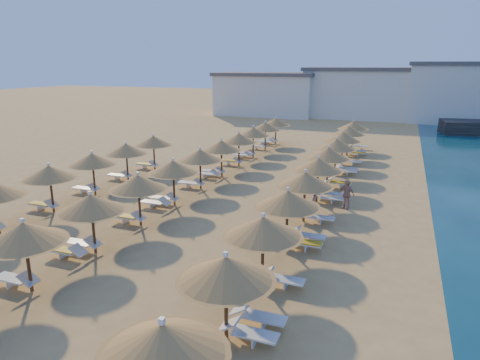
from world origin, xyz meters
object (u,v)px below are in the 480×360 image
at_px(parasol_row_east, 312,172).
at_px(parasol_row_west, 187,161).
at_px(beachgoer_a, 314,203).
at_px(beachgoer_c, 346,194).

distance_m(parasol_row_east, parasol_row_west, 7.55).
distance_m(parasol_row_east, beachgoer_a, 1.72).
distance_m(parasol_row_west, beachgoer_a, 8.08).
relative_size(beachgoer_c, beachgoer_a, 1.06).
bearing_deg(beachgoer_c, beachgoer_a, -102.17).
bearing_deg(beachgoer_c, parasol_row_east, -125.49).
height_order(parasol_row_east, beachgoer_c, parasol_row_east).
relative_size(parasol_row_east, parasol_row_west, 1.00).
bearing_deg(parasol_row_west, beachgoer_c, 6.69).
xyz_separation_m(parasol_row_east, parasol_row_west, (-7.55, 0.00, 0.00)).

